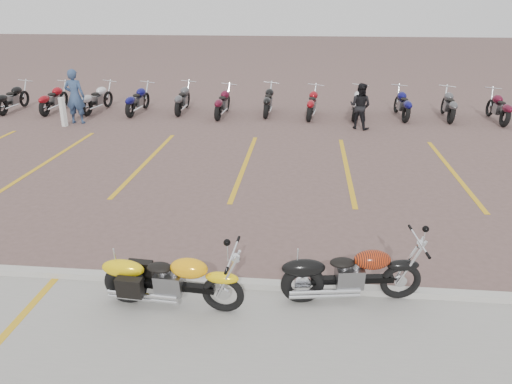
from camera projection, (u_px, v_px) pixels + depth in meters
ground at (220, 229)px, 9.66m from camera, size 100.00×100.00×0.00m
curb at (198, 281)px, 7.79m from camera, size 60.00×0.18×0.12m
parking_stripes at (245, 165)px, 13.36m from camera, size 38.00×5.50×0.01m
yellow_cruiser at (170, 281)px, 7.12m from camera, size 2.08×0.35×0.86m
flame_cruiser at (348, 275)px, 7.26m from camera, size 2.07×0.47×0.85m
person_a at (75, 96)px, 17.37m from camera, size 0.70×0.47×1.90m
person_b at (360, 106)px, 16.72m from camera, size 0.94×0.87×1.54m
bollard at (63, 112)px, 17.12m from camera, size 0.19×0.19×1.00m
bg_bike_row at (267, 101)px, 18.65m from camera, size 20.54×2.03×1.10m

